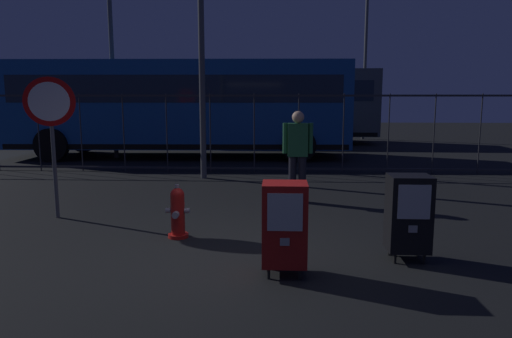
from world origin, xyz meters
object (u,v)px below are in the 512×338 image
object	(u,v)px
bus_near	(181,103)
bus_far	(249,102)
newspaper_box_secondary	(408,213)
street_light_near_right	(366,32)
pedestrian	(298,151)
fire_hydrant	(178,213)
street_light_near_left	(110,10)
newspaper_box_primary	(285,224)
stop_sign	(51,118)

from	to	relation	value
bus_near	bus_far	xyz separation A→B (m)	(1.85, 4.89, 0.00)
newspaper_box_secondary	bus_near	world-z (taller)	bus_near
bus_near	street_light_near_right	bearing A→B (deg)	42.22
pedestrian	bus_far	xyz separation A→B (m)	(-1.61, 11.27, 0.76)
bus_far	street_light_near_right	xyz separation A→B (m)	(5.11, 1.84, 3.04)
fire_hydrant	bus_near	bearing A→B (deg)	101.31
pedestrian	bus_far	size ratio (longest dim) A/B	0.16
pedestrian	street_light_near_left	bearing A→B (deg)	132.22
newspaper_box_secondary	street_light_near_left	distance (m)	12.01
fire_hydrant	street_light_near_left	bearing A→B (deg)	114.39
newspaper_box_primary	pedestrian	size ratio (longest dim) A/B	0.61
fire_hydrant	newspaper_box_secondary	bearing A→B (deg)	-14.37
stop_sign	street_light_near_right	world-z (taller)	street_light_near_right
newspaper_box_primary	newspaper_box_secondary	world-z (taller)	same
bus_far	pedestrian	bearing A→B (deg)	-80.99
bus_far	street_light_near_left	size ratio (longest dim) A/B	1.33
newspaper_box_primary	pedestrian	xyz separation A→B (m)	(0.28, 3.58, 0.38)
newspaper_box_primary	bus_near	size ratio (longest dim) A/B	0.10
fire_hydrant	stop_sign	size ratio (longest dim) A/B	0.33
street_light_near_right	newspaper_box_secondary	bearing A→B (deg)	-98.16
newspaper_box_primary	bus_far	xyz separation A→B (m)	(-1.33, 14.85, 1.14)
street_light_near_right	stop_sign	bearing A→B (deg)	-117.09
bus_far	street_light_near_right	distance (m)	6.22
newspaper_box_primary	street_light_near_right	size ratio (longest dim) A/B	0.12
newspaper_box_primary	stop_sign	xyz separation A→B (m)	(-3.61, 2.24, 1.03)
pedestrian	bus_far	distance (m)	11.41
fire_hydrant	street_light_near_right	size ratio (longest dim) A/B	0.09
bus_far	street_light_near_left	xyz separation A→B (m)	(-3.92, -5.18, 2.82)
stop_sign	pedestrian	bearing A→B (deg)	19.08
newspaper_box_secondary	bus_near	distance (m)	10.56
newspaper_box_primary	street_light_near_right	bearing A→B (deg)	77.24
bus_far	bus_near	bearing A→B (deg)	-109.85
stop_sign	street_light_near_left	size ratio (longest dim) A/B	0.28
newspaper_box_primary	bus_near	world-z (taller)	bus_near
stop_sign	pedestrian	world-z (taller)	stop_sign
stop_sign	street_light_near_right	bearing A→B (deg)	62.91
newspaper_box_secondary	street_light_near_right	distance (m)	16.83
fire_hydrant	newspaper_box_primary	size ratio (longest dim) A/B	0.73
newspaper_box_primary	street_light_near_right	xyz separation A→B (m)	(3.78, 16.69, 4.18)
newspaper_box_secondary	bus_far	xyz separation A→B (m)	(-2.79, 14.31, 1.14)
street_light_near_left	newspaper_box_secondary	bearing A→B (deg)	-53.67
fire_hydrant	stop_sign	world-z (taller)	stop_sign
pedestrian	fire_hydrant	bearing A→B (deg)	-126.99
bus_near	bus_far	distance (m)	5.23
street_light_near_left	street_light_near_right	xyz separation A→B (m)	(9.03, 7.01, 0.22)
pedestrian	bus_near	world-z (taller)	bus_near
bus_near	stop_sign	bearing A→B (deg)	-95.01
fire_hydrant	street_light_near_left	xyz separation A→B (m)	(-3.80, 8.38, 4.18)
stop_sign	street_light_near_right	xyz separation A→B (m)	(7.39, 14.45, 3.15)
newspaper_box_secondary	bus_far	size ratio (longest dim) A/B	0.10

